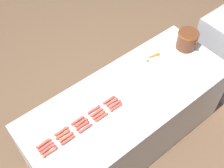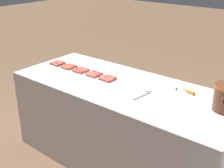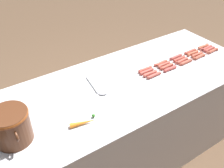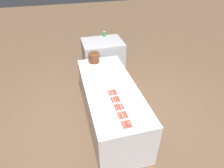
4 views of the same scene
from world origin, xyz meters
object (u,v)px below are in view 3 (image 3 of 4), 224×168
hot_dog_16 (190,51)px  bean_pot (11,125)px  hot_dog_15 (203,46)px  carrot (84,122)px  hot_dog_0 (212,51)px  hot_dog_10 (206,48)px  hot_dog_3 (170,69)px  hot_dog_4 (154,75)px  hot_dog_1 (199,57)px  hot_dog_6 (197,55)px  hot_dog_14 (147,71)px  hot_dog_19 (145,69)px  hot_dog_5 (209,49)px  hot_dog_11 (193,53)px  hot_dog_9 (150,73)px  hot_dog_7 (182,61)px  hot_dog_17 (176,57)px  hot_dog_12 (179,59)px  hot_dog_2 (186,62)px  hot_dog_18 (161,63)px  serving_spoon (99,90)px  hot_dog_8 (167,66)px  hot_dog_13 (164,65)px

hot_dog_16 → bean_pot: (-0.14, 1.61, 0.10)m
hot_dog_15 → carrot: (-0.26, 1.40, 0.00)m
hot_dog_0 → hot_dog_10: same height
hot_dog_3 → hot_dog_4: 0.17m
hot_dog_1 → hot_dog_6: bearing=-17.0°
hot_dog_14 → hot_dog_19: (0.03, -0.01, 0.00)m
hot_dog_5 → hot_dog_11: 0.18m
hot_dog_3 → bean_pot: 1.27m
hot_dog_9 → carrot: (-0.19, 0.69, 0.00)m
hot_dog_4 → hot_dog_7: 0.34m
hot_dog_0 → bean_pot: size_ratio=0.51×
hot_dog_11 → hot_dog_17: same height
hot_dog_4 → hot_dog_15: same height
hot_dog_3 → hot_dog_12: 0.19m
hot_dog_14 → hot_dog_3: bearing=-112.2°
hot_dog_9 → hot_dog_19: (0.07, -0.01, 0.00)m
hot_dog_2 → hot_dog_11: (0.07, -0.17, 0.00)m
hot_dog_18 → serving_spoon: bearing=92.2°
hot_dog_19 → hot_dog_0: bearing=-98.2°
hot_dog_8 → hot_dog_12: same height
hot_dog_1 → hot_dog_10: 0.19m
hot_dog_6 → hot_dog_14: size_ratio=1.00×
hot_dog_5 → hot_dog_12: bearing=84.7°
hot_dog_7 → hot_dog_8: same height
hot_dog_0 → hot_dog_9: size_ratio=1.00×
hot_dog_18 → hot_dog_14: bearing=99.8°
hot_dog_0 → hot_dog_3: 0.53m
hot_dog_1 → hot_dog_5: bearing=-77.7°
hot_dog_3 → hot_dog_6: (0.04, -0.36, 0.00)m
hot_dog_5 → bean_pot: size_ratio=0.51×
hot_dog_15 → hot_dog_18: size_ratio=1.00×
hot_dog_16 → hot_dog_17: size_ratio=1.00×
hot_dog_14 → serving_spoon: (0.01, 0.44, -0.01)m
hot_dog_2 → hot_dog_15: size_ratio=1.00×
hot_dog_7 → hot_dog_14: size_ratio=1.00×
hot_dog_13 → hot_dog_14: 0.18m
hot_dog_16 → carrot: (-0.26, 1.22, 0.00)m
hot_dog_18 → hot_dog_2: bearing=-119.6°
hot_dog_16 → hot_dog_1: bearing=177.2°
hot_dog_19 → bean_pot: size_ratio=0.51×
hot_dog_11 → hot_dog_19: size_ratio=1.00×
hot_dog_9 → hot_dog_14: same height
serving_spoon → carrot: (-0.23, 0.25, 0.01)m
hot_dog_3 → hot_dog_12: (0.07, -0.17, 0.00)m
hot_dog_9 → hot_dog_8: bearing=-89.3°
hot_dog_15 → hot_dog_2: bearing=107.0°
hot_dog_13 → carrot: carrot is taller
hot_dog_7 → bean_pot: bearing=92.8°
hot_dog_0 → hot_dog_1: 0.18m
hot_dog_5 → hot_dog_6: size_ratio=1.00×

